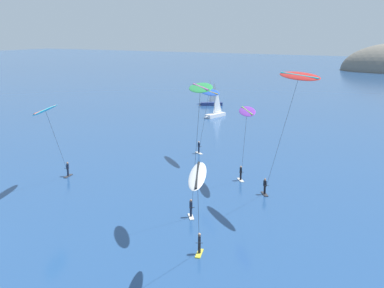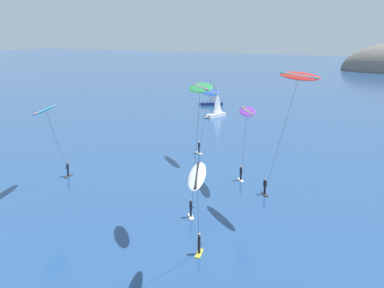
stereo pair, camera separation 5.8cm
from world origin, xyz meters
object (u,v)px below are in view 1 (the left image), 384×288
Objects in this scene: sailboat_far at (210,103)px; kitesurfer_purple at (247,117)px; sailboat_near at (214,114)px; kitesurfer_white at (198,182)px; kitesurfer_red at (296,86)px; kitesurfer_green at (200,99)px; kitesurfer_cyan at (47,115)px; kitesurfer_blue at (208,96)px.

kitesurfer_purple is at bearing -58.56° from sailboat_far.
kitesurfer_white is (27.85, -56.59, 6.46)m from sailboat_near.
sailboat_near is 0.46× the size of kitesurfer_red.
sailboat_near is 55.03m from kitesurfer_green.
kitesurfer_white is 21.18m from kitesurfer_purple.
kitesurfer_white is at bearing -22.20° from kitesurfer_cyan.
kitesurfer_red is 1.04× the size of kitesurfer_green.
sailboat_near is 0.48× the size of kitesurfer_green.
kitesurfer_purple is (29.96, -49.00, 7.04)m from sailboat_far.
sailboat_far is 0.71× the size of kitesurfer_white.
kitesurfer_blue reaches higher than kitesurfer_cyan.
kitesurfer_green is at bearing -124.09° from kitesurfer_red.
kitesurfer_green is at bearing -84.22° from kitesurfer_purple.
kitesurfer_white is (35.50, -69.43, 6.46)m from sailboat_far.
kitesurfer_cyan is at bearing -147.15° from kitesurfer_purple.
sailboat_near is 0.69× the size of kitesurfer_purple.
sailboat_far is 0.44× the size of kitesurfer_red.
kitesurfer_cyan reaches higher than sailboat_far.
kitesurfer_purple is (17.24, 11.13, -0.35)m from kitesurfer_cyan.
kitesurfer_blue reaches higher than kitesurfer_purple.
kitesurfer_green reaches higher than kitesurfer_cyan.
kitesurfer_green is (18.50, -1.33, 3.08)m from kitesurfer_cyan.
kitesurfer_red reaches higher than kitesurfer_cyan.
kitesurfer_green reaches higher than sailboat_near.
kitesurfer_purple is (-6.59, 4.58, -4.04)m from kitesurfer_red.
sailboat_near is at bearing -59.21° from sailboat_far.
kitesurfer_green is at bearing -63.88° from kitesurfer_blue.
kitesurfer_cyan is 1.04× the size of kitesurfer_purple.
kitesurfer_blue is at bearing 65.70° from kitesurfer_cyan.
sailboat_far is 78.25m from kitesurfer_white.
sailboat_near is at bearing 121.67° from kitesurfer_purple.
kitesurfer_cyan reaches higher than kitesurfer_purple.
kitesurfer_red is (28.89, -40.74, 11.08)m from sailboat_near.
kitesurfer_green is 12.99m from kitesurfer_purple.
kitesurfer_cyan is (5.06, -47.29, 7.39)m from sailboat_near.
kitesurfer_white reaches higher than sailboat_near.
kitesurfer_blue is (13.62, -28.33, 7.68)m from sailboat_near.
kitesurfer_green is (23.56, -48.62, 10.48)m from sailboat_near.
kitesurfer_green is (31.22, -61.46, 10.48)m from sailboat_far.
kitesurfer_red is 1.62× the size of kitesurfer_white.
kitesurfer_green is (-4.28, 7.97, 4.01)m from kitesurfer_white.
sailboat_far is 69.73m from kitesurfer_green.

